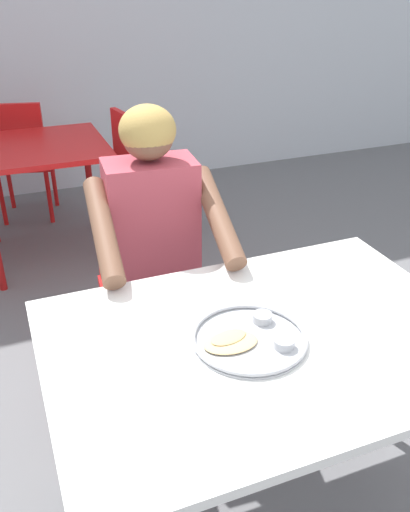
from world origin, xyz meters
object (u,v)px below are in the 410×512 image
object	(u,v)px
chair_foreground	(148,273)
thali_tray	(249,338)
chair_red_far	(21,154)
diner_foreground	(158,246)
table_background_red	(40,161)
chair_red_right	(144,168)
table_foreground	(264,355)

from	to	relation	value
chair_foreground	thali_tray	bearing A→B (deg)	-86.95
chair_red_far	diner_foreground	bearing A→B (deg)	-80.79
chair_foreground	table_background_red	size ratio (longest dim) A/B	1.10
thali_tray	chair_foreground	bearing A→B (deg)	93.05
chair_foreground	table_background_red	xyz separation A→B (m)	(-0.28, 1.29, 0.14)
table_background_red	chair_red_right	bearing A→B (deg)	-2.30
diner_foreground	chair_red_far	distance (m)	2.18
table_background_red	chair_red_far	distance (m)	0.65
thali_tray	diner_foreground	distance (m)	0.67
table_foreground	diner_foreground	xyz separation A→B (m)	(-0.11, 0.66, 0.06)
table_foreground	thali_tray	xyz separation A→B (m)	(-0.05, -0.00, 0.08)
table_foreground	chair_foreground	size ratio (longest dim) A/B	1.43
thali_tray	chair_red_right	world-z (taller)	chair_red_right
chair_red_far	chair_foreground	bearing A→B (deg)	-79.34
table_foreground	table_background_red	size ratio (longest dim) A/B	1.58
table_background_red	chair_foreground	bearing A→B (deg)	-77.60
table_background_red	chair_red_right	world-z (taller)	chair_red_right
chair_red_right	chair_red_far	world-z (taller)	chair_red_right
thali_tray	table_foreground	bearing A→B (deg)	4.64
diner_foreground	table_background_red	world-z (taller)	diner_foreground
table_foreground	chair_red_right	bearing A→B (deg)	83.40
table_foreground	chair_red_far	size ratio (longest dim) A/B	1.42
chair_foreground	chair_red_right	distance (m)	1.32
table_foreground	chair_red_right	xyz separation A→B (m)	(0.25, 2.15, -0.16)
thali_tray	chair_red_far	world-z (taller)	chair_red_far
thali_tray	chair_red_right	size ratio (longest dim) A/B	0.37
chair_foreground	chair_red_far	xyz separation A→B (m)	(-0.36, 1.92, -0.00)
chair_foreground	chair_red_right	bearing A→B (deg)	74.59
thali_tray	table_background_red	size ratio (longest dim) A/B	0.42
table_background_red	chair_red_far	size ratio (longest dim) A/B	0.90
chair_red_right	chair_foreground	bearing A→B (deg)	-105.41
diner_foreground	thali_tray	bearing A→B (deg)	-84.75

